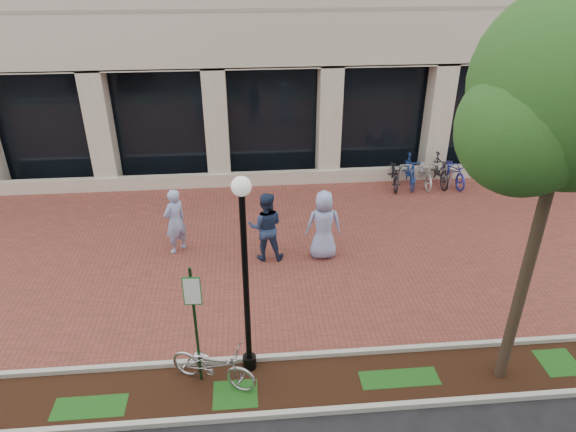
{
  "coord_description": "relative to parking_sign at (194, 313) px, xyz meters",
  "views": [
    {
      "loc": [
        -1.07,
        -12.71,
        7.84
      ],
      "look_at": [
        0.01,
        -0.8,
        1.48
      ],
      "focal_mm": 32.0,
      "sensor_mm": 36.0,
      "label": 1
    }
  ],
  "objects": [
    {
      "name": "curb_plaza_side",
      "position": [
        2.13,
        0.44,
        -1.65
      ],
      "size": [
        40.0,
        0.12,
        0.12
      ],
      "primitive_type": "cube",
      "color": "#B4B4AA",
      "rests_on": "ground"
    },
    {
      "name": "pedestrian_mid",
      "position": [
        1.56,
        4.48,
        -0.71
      ],
      "size": [
        1.02,
        0.82,
        2.0
      ],
      "primitive_type": "imported",
      "rotation": [
        0.0,
        0.0,
        3.07
      ],
      "color": "navy",
      "rests_on": "ground"
    },
    {
      "name": "parking_sign",
      "position": [
        0.0,
        0.0,
        0.0
      ],
      "size": [
        0.34,
        0.07,
        2.72
      ],
      "rotation": [
        0.0,
        0.0,
        -0.06
      ],
      "color": "#133517",
      "rests_on": "ground"
    },
    {
      "name": "planting_strip",
      "position": [
        2.13,
        -0.31,
        -1.7
      ],
      "size": [
        40.0,
        1.5,
        0.01
      ],
      "primitive_type": "cube",
      "color": "black",
      "rests_on": "ground"
    },
    {
      "name": "pedestrian_left",
      "position": [
        -0.96,
        5.08,
        -0.74
      ],
      "size": [
        0.83,
        0.82,
        1.93
      ],
      "primitive_type": "imported",
      "rotation": [
        0.0,
        0.0,
        3.91
      ],
      "color": "#99AAE4",
      "rests_on": "ground"
    },
    {
      "name": "lamppost",
      "position": [
        0.99,
        0.26,
        0.75
      ],
      "size": [
        0.36,
        0.36,
        4.35
      ],
      "color": "black",
      "rests_on": "ground"
    },
    {
      "name": "ground",
      "position": [
        2.13,
        4.94,
        -1.71
      ],
      "size": [
        120.0,
        120.0,
        0.0
      ],
      "primitive_type": "plane",
      "color": "black",
      "rests_on": "ground"
    },
    {
      "name": "pedestrian_right",
      "position": [
        3.15,
        4.43,
        -0.71
      ],
      "size": [
        0.99,
        0.65,
        2.0
      ],
      "primitive_type": "imported",
      "rotation": [
        0.0,
        0.0,
        3.13
      ],
      "color": "#93A3DC",
      "rests_on": "ground"
    },
    {
      "name": "street_tree",
      "position": [
        6.15,
        -0.38,
        3.99
      ],
      "size": [
        3.83,
        3.19,
        7.51
      ],
      "color": "#433526",
      "rests_on": "ground"
    },
    {
      "name": "bollard",
      "position": [
        8.33,
        8.38,
        -1.26
      ],
      "size": [
        0.12,
        0.12,
        0.88
      ],
      "color": "silver",
      "rests_on": "ground"
    },
    {
      "name": "brick_plaza",
      "position": [
        2.13,
        4.94,
        -1.7
      ],
      "size": [
        40.0,
        9.0,
        0.01
      ],
      "primitive_type": "cube",
      "color": "brown",
      "rests_on": "ground"
    },
    {
      "name": "bike_rack_cluster",
      "position": [
        7.55,
        8.93,
        -1.18
      ],
      "size": [
        3.08,
        2.02,
        1.13
      ],
      "rotation": [
        0.0,
        0.0,
        -0.04
      ],
      "color": "black",
      "rests_on": "ground"
    },
    {
      "name": "curb_street_side",
      "position": [
        2.13,
        -1.06,
        -1.65
      ],
      "size": [
        40.0,
        0.12,
        0.12
      ],
      "primitive_type": "cube",
      "color": "#B4B4AA",
      "rests_on": "ground"
    },
    {
      "name": "locked_bicycle",
      "position": [
        0.27,
        -0.09,
        -1.22
      ],
      "size": [
        1.94,
        1.36,
        0.97
      ],
      "primitive_type": "imported",
      "rotation": [
        0.0,
        0.0,
        1.14
      ],
      "color": "#AFAFB4",
      "rests_on": "ground"
    }
  ]
}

